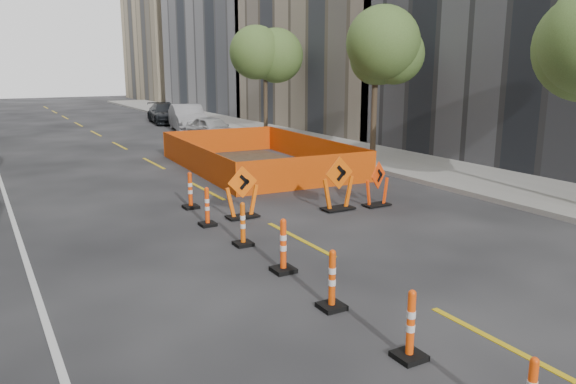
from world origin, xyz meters
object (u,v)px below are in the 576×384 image
channelizer_5 (243,224)px  chevron_sign_right (377,184)px  channelizer_2 (411,325)px  parked_car_mid (187,118)px  parked_car_near (212,129)px  channelizer_7 (190,190)px  channelizer_3 (332,279)px  channelizer_4 (283,245)px  chevron_sign_left (242,192)px  parked_car_far (165,113)px  chevron_sign_center (338,183)px  channelizer_6 (207,207)px

channelizer_5 → chevron_sign_right: 5.15m
channelizer_2 → chevron_sign_right: size_ratio=0.78×
chevron_sign_right → parked_car_mid: (1.64, 20.80, 0.16)m
parked_car_near → parked_car_mid: size_ratio=0.78×
channelizer_7 → parked_car_near: size_ratio=0.27×
parked_car_mid → channelizer_3: bearing=-94.1°
channelizer_7 → parked_car_mid: (6.46, 18.36, 0.29)m
channelizer_2 → channelizer_4: bearing=88.4°
channelizer_7 → chevron_sign_right: size_ratio=0.80×
channelizer_5 → channelizer_2: bearing=-91.2°
channelizer_4 → chevron_sign_left: (1.00, 4.08, 0.16)m
channelizer_4 → parked_car_far: 30.40m
channelizer_2 → parked_car_mid: bearing=76.5°
channelizer_2 → chevron_sign_center: chevron_sign_center is taller
channelizer_3 → parked_car_mid: parked_car_mid is taller
channelizer_3 → chevron_sign_left: 6.11m
chevron_sign_right → parked_car_near: bearing=62.5°
channelizer_4 → parked_car_near: parked_car_near is taller
chevron_sign_center → parked_car_mid: 20.81m
channelizer_3 → channelizer_7: size_ratio=0.99×
chevron_sign_left → chevron_sign_center: size_ratio=0.92×
chevron_sign_center → parked_car_near: bearing=78.3°
parked_car_mid → parked_car_near: bearing=-84.4°
chevron_sign_right → parked_car_near: (1.21, 15.74, 0.00)m
channelizer_7 → chevron_sign_left: (0.85, -1.68, 0.18)m
parked_car_mid → parked_car_far: size_ratio=1.05×
channelizer_3 → chevron_sign_center: size_ratio=0.68×
channelizer_5 → channelizer_6: (-0.11, 1.92, -0.00)m
chevron_sign_center → parked_car_mid: parked_car_mid is taller
channelizer_3 → chevron_sign_right: chevron_sign_right is taller
channelizer_5 → chevron_sign_center: bearing=23.2°
channelizer_6 → chevron_sign_right: 5.09m
channelizer_2 → channelizer_7: size_ratio=0.97×
channelizer_7 → chevron_sign_left: chevron_sign_left is taller
channelizer_6 → parked_car_near: (6.27, 15.22, 0.16)m
chevron_sign_right → channelizer_6: bearing=151.1°
channelizer_6 → chevron_sign_right: chevron_sign_right is taller
chevron_sign_center → chevron_sign_left: bearing=165.5°
parked_car_far → channelizer_4: bearing=-96.5°
channelizer_2 → parked_car_near: parked_car_near is taller
chevron_sign_left → parked_car_far: chevron_sign_left is taller
channelizer_6 → chevron_sign_left: (1.09, 0.24, 0.21)m
parked_car_far → chevron_sign_center: bearing=-90.3°
channelizer_2 → channelizer_3: channelizer_3 is taller
channelizer_6 → channelizer_7: 1.94m
chevron_sign_right → parked_car_far: size_ratio=0.28×
channelizer_2 → chevron_sign_center: bearing=62.5°
channelizer_4 → channelizer_7: size_ratio=1.04×
chevron_sign_right → parked_car_far: 26.35m
chevron_sign_center → channelizer_3: bearing=-128.1°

